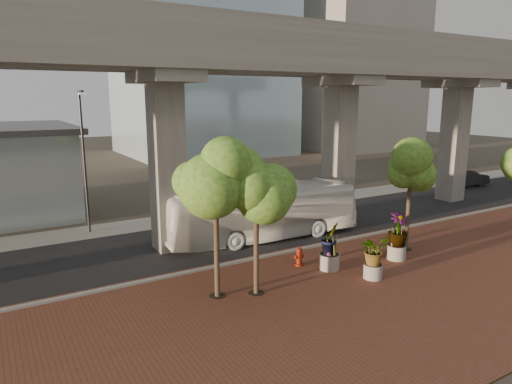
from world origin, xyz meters
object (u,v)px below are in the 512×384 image
transit_bus (262,212)px  parked_car (464,178)px  fire_hydrant (299,256)px  planter_front (374,252)px

transit_bus → parked_car: size_ratio=2.34×
transit_bus → fire_hydrant: bearing=175.2°
parked_car → fire_hydrant: bearing=115.1°
parked_car → transit_bus: bearing=105.3°
transit_bus → parked_car: (24.80, 4.08, -0.82)m
parked_car → fire_hydrant: 27.06m
planter_front → parked_car: bearing=26.8°
fire_hydrant → planter_front: bearing=-57.5°
parked_car → fire_hydrant: size_ratio=5.24×
parked_car → planter_front: (-23.61, -11.93, 0.50)m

